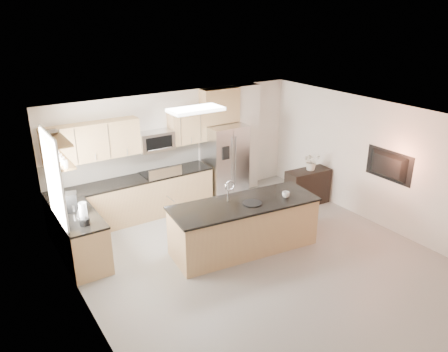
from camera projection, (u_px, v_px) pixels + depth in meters
floor at (262, 263)px, 7.87m from camera, size 6.50×6.50×0.00m
ceiling at (267, 123)px, 6.92m from camera, size 6.00×6.50×0.02m
wall_back at (177, 148)px, 9.94m from camera, size 6.00×0.02×2.60m
wall_front at (444, 298)px, 4.86m from camera, size 6.00×0.02×2.60m
wall_left at (88, 247)px, 5.88m from camera, size 0.02×6.50×2.60m
wall_right at (381, 165)px, 8.92m from camera, size 0.02×6.50×2.60m
back_counter at (134, 198)px, 9.37m from camera, size 3.55×0.66×1.44m
left_counter at (81, 238)px, 7.80m from camera, size 0.66×1.50×0.92m
range at (161, 192)px, 9.68m from camera, size 0.76×0.64×1.14m
upper_cabinets at (123, 137)px, 8.96m from camera, size 3.50×0.33×0.75m
microwave at (156, 141)px, 9.36m from camera, size 0.76×0.40×0.40m
refrigerator at (225, 162)px, 10.33m from camera, size 0.92×0.78×1.78m
partition_column at (246, 138)px, 10.74m from camera, size 0.60×0.30×2.60m
window at (54, 180)px, 7.21m from camera, size 0.04×1.15×1.65m
shelf_lower at (58, 160)px, 7.24m from camera, size 0.30×1.20×0.04m
shelf_upper at (55, 138)px, 7.11m from camera, size 0.30×1.20×0.04m
ceiling_fixture at (196, 110)px, 7.99m from camera, size 1.00×0.50×0.06m
island at (244, 226)px, 8.19m from camera, size 2.87×1.30×1.38m
credenza at (307, 187)px, 10.11m from camera, size 1.06×0.50×0.83m
cup at (286, 195)px, 8.21m from camera, size 0.18×0.18×0.11m
platter at (252, 203)px, 7.97m from camera, size 0.44×0.44×0.02m
blender at (84, 215)px, 7.23m from camera, size 0.17×0.17×0.40m
kettle at (81, 210)px, 7.57m from camera, size 0.20×0.20×0.25m
coffee_maker at (72, 203)px, 7.72m from camera, size 0.24×0.26×0.35m
bowl at (52, 132)px, 7.22m from camera, size 0.35×0.35×0.08m
flower_vase at (312, 157)px, 9.88m from camera, size 0.70×0.66×0.63m
television at (386, 166)px, 8.70m from camera, size 0.14×1.08×0.62m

